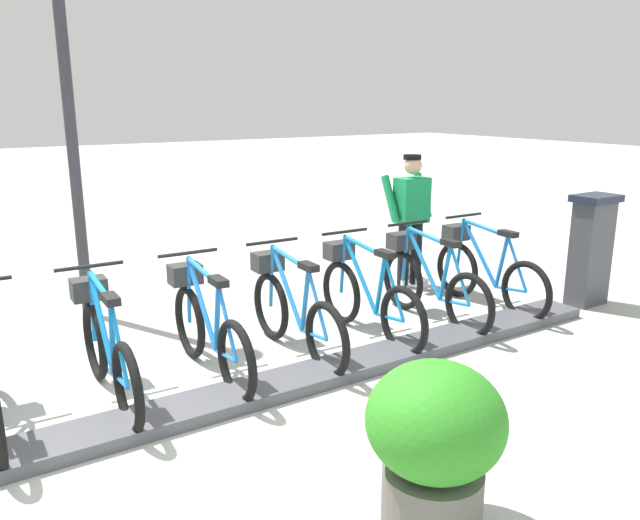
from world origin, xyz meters
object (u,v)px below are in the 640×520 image
(bike_docked_2, at_px, (366,295))
(lamp_post, at_px, (64,59))
(worker_near_rack, at_px, (411,215))
(bike_docked_4, at_px, (207,327))
(planter_bush, at_px, (435,439))
(bike_docked_0, at_px, (485,270))
(bike_docked_3, at_px, (293,310))
(bike_docked_1, at_px, (429,282))
(bike_docked_5, at_px, (107,348))
(payment_kiosk, at_px, (591,248))

(bike_docked_2, distance_m, lamp_post, 3.84)
(bike_docked_2, distance_m, worker_near_rack, 1.96)
(bike_docked_4, distance_m, worker_near_rack, 3.45)
(bike_docked_2, xyz_separation_m, bike_docked_4, (0.00, 1.69, 0.00))
(bike_docked_2, relative_size, planter_bush, 1.77)
(bike_docked_0, height_order, bike_docked_3, same)
(bike_docked_1, distance_m, bike_docked_3, 1.69)
(bike_docked_5, bearing_deg, payment_kiosk, -96.15)
(bike_docked_0, relative_size, planter_bush, 1.77)
(payment_kiosk, height_order, lamp_post, lamp_post)
(bike_docked_0, xyz_separation_m, worker_near_rack, (1.13, 0.16, 0.48))
(bike_docked_4, bearing_deg, worker_near_rack, -70.74)
(payment_kiosk, relative_size, bike_docked_3, 0.74)
(bike_docked_5, bearing_deg, bike_docked_2, -90.00)
(bike_docked_4, bearing_deg, bike_docked_5, 90.00)
(bike_docked_4, bearing_deg, bike_docked_2, -90.00)
(bike_docked_0, xyz_separation_m, lamp_post, (2.17, 3.89, 2.28))
(payment_kiosk, xyz_separation_m, bike_docked_3, (0.57, 3.62, -0.24))
(payment_kiosk, height_order, bike_docked_0, payment_kiosk)
(bike_docked_3, height_order, lamp_post, lamp_post)
(bike_docked_2, distance_m, bike_docked_5, 2.54)
(worker_near_rack, bearing_deg, bike_docked_2, 126.33)
(payment_kiosk, bearing_deg, worker_near_rack, 36.16)
(bike_docked_3, bearing_deg, bike_docked_0, -90.00)
(bike_docked_1, height_order, bike_docked_5, same)
(bike_docked_1, relative_size, bike_docked_4, 1.00)
(bike_docked_0, distance_m, bike_docked_5, 4.23)
(bike_docked_1, bearing_deg, payment_kiosk, -106.53)
(bike_docked_3, height_order, planter_bush, bike_docked_3)
(bike_docked_5, relative_size, planter_bush, 1.77)
(bike_docked_3, bearing_deg, bike_docked_2, -90.00)
(payment_kiosk, bearing_deg, bike_docked_1, 73.47)
(payment_kiosk, height_order, bike_docked_3, payment_kiosk)
(bike_docked_4, height_order, lamp_post, lamp_post)
(planter_bush, bearing_deg, bike_docked_1, -41.98)
(payment_kiosk, height_order, planter_bush, payment_kiosk)
(bike_docked_5, height_order, worker_near_rack, worker_near_rack)
(bike_docked_1, relative_size, bike_docked_2, 1.00)
(bike_docked_4, bearing_deg, bike_docked_3, -90.00)
(bike_docked_0, xyz_separation_m, bike_docked_2, (0.00, 1.69, 0.00))
(bike_docked_3, bearing_deg, payment_kiosk, -98.98)
(bike_docked_1, relative_size, bike_docked_5, 1.00)
(bike_docked_1, xyz_separation_m, lamp_post, (2.17, 3.05, 2.28))
(bike_docked_1, bearing_deg, worker_near_rack, -31.35)
(planter_bush, bearing_deg, bike_docked_4, 5.42)
(bike_docked_3, xyz_separation_m, bike_docked_5, (0.00, 1.69, 0.00))
(payment_kiosk, relative_size, bike_docked_5, 0.74)
(bike_docked_2, bearing_deg, payment_kiosk, -101.66)
(bike_docked_1, relative_size, lamp_post, 0.41)
(lamp_post, bearing_deg, bike_docked_0, -119.17)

